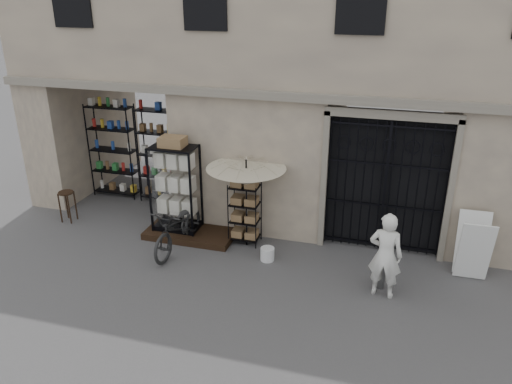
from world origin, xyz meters
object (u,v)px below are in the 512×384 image
(display_cabinet, at_px, (176,193))
(bicycle, at_px, (180,249))
(steel_bollard, at_px, (382,271))
(shopkeeper, at_px, (381,294))
(white_bucket, at_px, (267,254))
(wooden_stool, at_px, (68,206))
(market_umbrella, at_px, (246,172))
(wire_rack, at_px, (245,214))
(easel_sign, at_px, (473,247))

(display_cabinet, distance_m, bicycle, 1.26)
(steel_bollard, xyz_separation_m, shopkeeper, (0.02, -0.22, -0.37))
(white_bucket, height_order, wooden_stool, wooden_stool)
(market_umbrella, height_order, bicycle, market_umbrella)
(display_cabinet, height_order, wooden_stool, display_cabinet)
(wire_rack, height_order, bicycle, wire_rack)
(display_cabinet, bearing_deg, easel_sign, 16.83)
(white_bucket, bearing_deg, easel_sign, 6.79)
(market_umbrella, height_order, shopkeeper, market_umbrella)
(market_umbrella, bearing_deg, display_cabinet, 177.75)
(display_cabinet, bearing_deg, white_bucket, 3.49)
(wire_rack, distance_m, bicycle, 1.60)
(shopkeeper, bearing_deg, wire_rack, -14.57)
(shopkeeper, bearing_deg, white_bucket, -7.11)
(market_umbrella, xyz_separation_m, steel_bollard, (2.93, -0.92, -1.34))
(market_umbrella, height_order, steel_bollard, market_umbrella)
(wooden_stool, distance_m, shopkeeper, 7.52)
(market_umbrella, bearing_deg, wire_rack, 124.47)
(market_umbrella, relative_size, bicycle, 1.22)
(wire_rack, height_order, wooden_stool, wire_rack)
(steel_bollard, bearing_deg, shopkeeper, -84.04)
(wooden_stool, bearing_deg, white_bucket, -5.40)
(display_cabinet, xyz_separation_m, bicycle, (0.33, -0.65, -1.02))
(wire_rack, relative_size, steel_bollard, 1.90)
(wooden_stool, relative_size, easel_sign, 0.60)
(display_cabinet, bearing_deg, market_umbrella, 15.60)
(display_cabinet, relative_size, steel_bollard, 2.83)
(display_cabinet, height_order, easel_sign, display_cabinet)
(display_cabinet, bearing_deg, shopkeeper, 3.24)
(market_umbrella, xyz_separation_m, white_bucket, (0.61, -0.52, -1.57))
(easel_sign, bearing_deg, market_umbrella, 178.65)
(display_cabinet, distance_m, easel_sign, 6.24)
(wire_rack, bearing_deg, shopkeeper, -36.77)
(display_cabinet, height_order, white_bucket, display_cabinet)
(wire_rack, distance_m, steel_bollard, 3.18)
(market_umbrella, bearing_deg, shopkeeper, -21.09)
(wooden_stool, relative_size, steel_bollard, 1.02)
(wire_rack, height_order, market_umbrella, market_umbrella)
(wire_rack, bearing_deg, steel_bollard, -33.24)
(easel_sign, bearing_deg, display_cabinet, 178.20)
(display_cabinet, height_order, market_umbrella, market_umbrella)
(wire_rack, xyz_separation_m, wooden_stool, (-4.41, -0.14, -0.29))
(bicycle, bearing_deg, wire_rack, 33.01)
(wooden_stool, bearing_deg, display_cabinet, 2.05)
(display_cabinet, height_order, bicycle, display_cabinet)
(white_bucket, distance_m, bicycle, 1.95)
(display_cabinet, distance_m, market_umbrella, 1.80)
(market_umbrella, distance_m, wooden_stool, 4.67)
(steel_bollard, bearing_deg, market_umbrella, 162.59)
(market_umbrella, relative_size, steel_bollard, 3.20)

